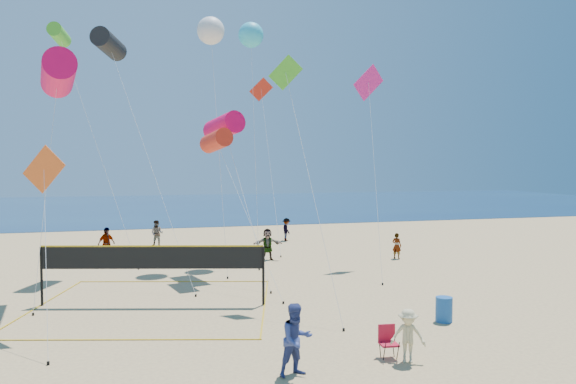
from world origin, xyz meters
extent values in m
cube|color=navy|center=(0.00, 62.00, 0.01)|extent=(140.00, 50.00, 0.03)
imported|color=navy|center=(1.12, 2.29, 0.97)|extent=(1.09, 0.94, 1.93)
imported|color=#CDBC88|center=(4.44, 2.43, 0.76)|extent=(1.13, 0.93, 1.51)
imported|color=gray|center=(-4.61, 21.92, 0.96)|extent=(1.17, 1.08, 1.92)
imported|color=gray|center=(4.39, 19.73, 0.91)|extent=(1.74, 0.75, 1.82)
imported|color=gray|center=(11.81, 18.14, 0.76)|extent=(0.64, 0.66, 1.52)
imported|color=gray|center=(-1.60, 26.78, 0.88)|extent=(1.04, 0.93, 1.76)
imported|color=gray|center=(7.52, 27.14, 0.82)|extent=(0.64, 1.08, 1.64)
cube|color=#AF142C|center=(4.05, 2.84, 0.41)|extent=(0.55, 0.51, 0.06)
cube|color=#AF142C|center=(4.06, 3.04, 0.69)|extent=(0.51, 0.09, 0.51)
cylinder|color=black|center=(3.83, 2.67, 0.23)|extent=(0.05, 0.26, 0.66)
cylinder|color=black|center=(3.86, 3.04, 0.23)|extent=(0.05, 0.26, 0.66)
cylinder|color=black|center=(4.23, 2.63, 0.23)|extent=(0.05, 0.26, 0.66)
cylinder|color=black|center=(4.26, 3.00, 0.23)|extent=(0.05, 0.26, 0.66)
cylinder|color=#174F9B|center=(7.56, 5.76, 0.44)|extent=(0.73, 0.73, 0.88)
cylinder|color=black|center=(-6.56, 11.91, 1.16)|extent=(0.10, 0.10, 2.33)
cylinder|color=black|center=(1.89, 9.70, 1.16)|extent=(0.10, 0.10, 2.33)
cube|color=black|center=(-2.33, 10.81, 1.89)|extent=(8.45, 2.22, 0.87)
cube|color=gold|center=(-2.33, 10.81, 2.36)|extent=(8.45, 2.23, 0.06)
cube|color=gold|center=(-3.44, 6.58, 0.01)|extent=(8.65, 2.30, 0.02)
cube|color=gold|center=(-1.23, 15.03, 0.01)|extent=(8.65, 2.30, 0.02)
cylinder|color=#E1074D|center=(-5.94, 13.16, 9.29)|extent=(1.81, 3.31, 1.72)
cylinder|color=silver|center=(-6.29, 11.80, 4.67)|extent=(0.73, 2.74, 9.24)
cylinder|color=black|center=(-6.65, 10.44, 0.05)|extent=(0.08, 0.08, 0.10)
cylinder|color=black|center=(-4.16, 18.64, 11.68)|extent=(1.79, 2.66, 1.34)
cylinder|color=silver|center=(-2.36, 15.22, 5.86)|extent=(3.63, 6.85, 11.64)
cylinder|color=black|center=(-0.55, 11.81, 0.05)|extent=(0.08, 0.08, 0.10)
cylinder|color=red|center=(0.84, 15.37, 6.69)|extent=(1.42, 2.31, 1.18)
cylinder|color=silver|center=(1.77, 12.52, 3.37)|extent=(1.87, 5.71, 6.65)
cylinder|color=black|center=(2.70, 9.67, 0.05)|extent=(0.08, 0.08, 0.10)
cube|color=orange|center=(-5.88, 8.47, 5.41)|extent=(1.46, 0.81, 1.64)
cylinder|color=silver|center=(-5.61, 6.65, 2.73)|extent=(0.54, 3.65, 5.37)
cylinder|color=black|center=(-5.35, 4.84, 0.05)|extent=(0.08, 0.08, 0.10)
cube|color=#4DBD2A|center=(3.06, 10.65, 9.32)|extent=(1.31, 0.65, 1.43)
cylinder|color=silver|center=(3.39, 8.14, 4.68)|extent=(0.69, 5.03, 9.28)
cylinder|color=black|center=(3.73, 5.64, 0.05)|extent=(0.08, 0.08, 0.10)
cube|color=#F3228A|center=(9.69, 17.56, 10.10)|extent=(2.03, 0.56, 2.07)
cylinder|color=silver|center=(8.84, 14.68, 5.07)|extent=(1.73, 5.78, 10.06)
cylinder|color=black|center=(7.98, 11.80, 0.05)|extent=(0.08, 0.08, 0.10)
sphere|color=silver|center=(1.20, 19.81, 12.95)|extent=(1.94, 1.94, 1.52)
cylinder|color=silver|center=(1.26, 17.44, 6.50)|extent=(0.13, 4.75, 12.90)
cylinder|color=black|center=(1.32, 15.08, 0.05)|extent=(0.08, 0.08, 0.10)
sphere|color=#2FBBDE|center=(3.60, 20.45, 13.00)|extent=(1.84, 1.84, 1.45)
cylinder|color=silver|center=(3.43, 18.61, 6.52)|extent=(0.36, 3.69, 12.95)
cylinder|color=black|center=(3.25, 16.78, 0.05)|extent=(0.08, 0.08, 0.10)
cylinder|color=#4DBD2A|center=(-6.87, 21.55, 12.62)|extent=(1.11, 2.01, 1.04)
cylinder|color=silver|center=(-4.86, 20.07, 6.34)|extent=(4.03, 2.98, 12.58)
cylinder|color=black|center=(-2.86, 18.58, 0.05)|extent=(0.08, 0.08, 0.10)
cube|color=red|center=(5.68, 27.19, 10.79)|extent=(1.64, 0.43, 1.67)
cylinder|color=silver|center=(5.52, 23.79, 5.42)|extent=(0.34, 6.81, 10.75)
cylinder|color=black|center=(5.36, 20.39, 0.05)|extent=(0.08, 0.08, 0.10)
cylinder|color=#E1074D|center=(1.46, 16.95, 7.48)|extent=(1.92, 2.93, 1.48)
cylinder|color=silver|center=(2.05, 14.24, 3.76)|extent=(1.19, 5.43, 7.44)
cylinder|color=black|center=(2.63, 11.53, 0.05)|extent=(0.08, 0.08, 0.10)
camera|label=1|loc=(-2.91, -11.72, 5.63)|focal=35.00mm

